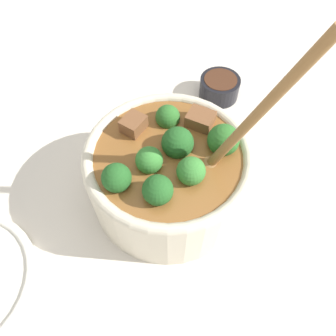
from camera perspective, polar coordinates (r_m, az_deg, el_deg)
name	(u,v)px	position (r m, az deg, el deg)	size (l,w,h in m)	color
ground_plane	(168,193)	(0.52, 0.00, -4.39)	(4.00, 4.00, 0.00)	silver
stew_bowl	(169,171)	(0.46, 0.09, -0.51)	(0.23, 0.24, 0.30)	beige
condiment_bowl	(219,87)	(0.64, 8.95, 13.84)	(0.07, 0.07, 0.04)	black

